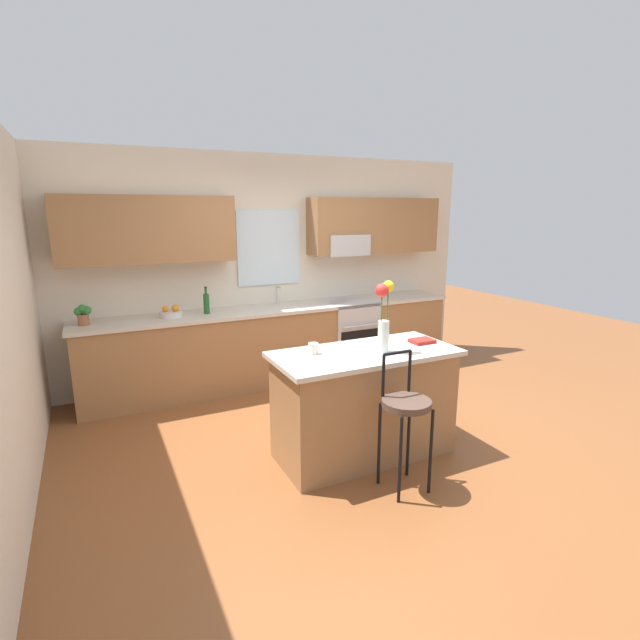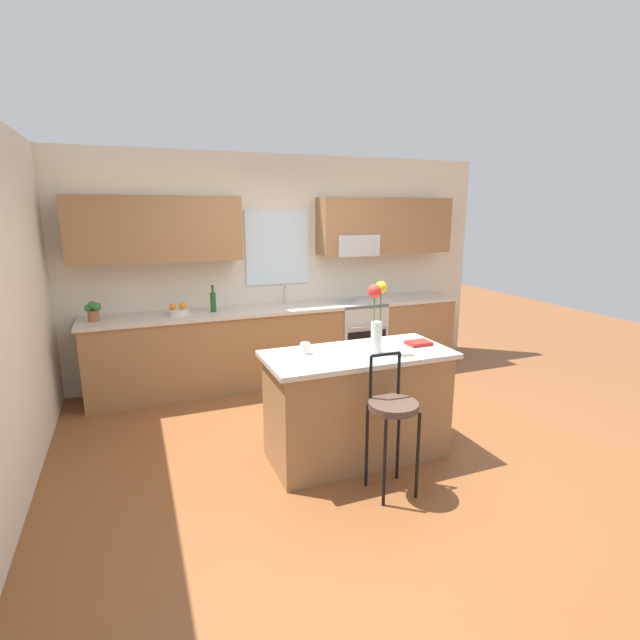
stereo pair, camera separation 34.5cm
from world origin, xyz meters
name	(u,v)px [view 2 (the right image)]	position (x,y,z in m)	size (l,w,h in m)	color
ground_plane	(343,438)	(0.00, 0.00, 0.00)	(14.00, 14.00, 0.00)	brown
wall_left	(5,310)	(-2.56, 0.30, 1.35)	(0.12, 4.60, 2.70)	beige
back_wall_assembly	(279,255)	(0.02, 1.98, 1.51)	(5.60, 0.50, 2.70)	beige
counter_run	(286,343)	(0.00, 1.70, 0.47)	(4.56, 0.64, 0.92)	#996B42
sink_faucet	(285,293)	(0.04, 1.84, 1.06)	(0.02, 0.13, 0.23)	#B7BABC
oven_range	(356,336)	(0.94, 1.68, 0.46)	(0.60, 0.64, 0.92)	#B7BABC
kitchen_island	(357,404)	(-0.02, -0.32, 0.46)	(1.54, 0.72, 0.92)	#996B42
bar_stool_near	(393,412)	(-0.02, -0.90, 0.64)	(0.36, 0.36, 1.04)	black
flower_vase	(377,314)	(0.10, -0.40, 1.24)	(0.16, 0.11, 0.59)	silver
mug_ceramic	(305,348)	(-0.44, -0.20, 0.97)	(0.08, 0.08, 0.09)	silver
cookbook	(419,343)	(0.56, -0.32, 0.94)	(0.20, 0.15, 0.03)	maroon
fruit_bowl_oranges	(178,311)	(-1.25, 1.70, 0.96)	(0.24, 0.24, 0.13)	silver
bottle_olive_oil	(213,301)	(-0.86, 1.70, 1.04)	(0.06, 0.06, 0.30)	#1E5923
potted_plant_small	(93,311)	(-2.09, 1.70, 1.03)	(0.16, 0.11, 0.21)	#9E5B3D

